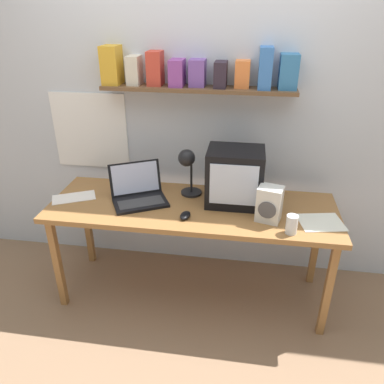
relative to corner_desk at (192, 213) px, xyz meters
name	(u,v)px	position (x,y,z in m)	size (l,w,h in m)	color
ground_plane	(192,291)	(0.00, 0.00, -0.68)	(12.00, 12.00, 0.00)	#927053
back_wall	(201,103)	(0.00, 0.46, 0.63)	(5.60, 0.24, 2.60)	silver
corner_desk	(192,213)	(0.00, 0.00, 0.00)	(1.90, 0.64, 0.74)	#9A6737
crt_monitor	(235,177)	(0.27, 0.09, 0.25)	(0.36, 0.30, 0.37)	black
laptop	(138,192)	(-0.37, 0.03, 0.12)	(0.44, 0.42, 0.24)	black
desk_lamp	(188,165)	(-0.05, 0.12, 0.30)	(0.15, 0.19, 0.35)	black
juice_glass	(292,225)	(0.62, -0.24, 0.11)	(0.07, 0.07, 0.11)	white
space_heater	(269,204)	(0.49, -0.11, 0.17)	(0.17, 0.15, 0.22)	silver
computer_mouse	(185,215)	(-0.02, -0.16, 0.08)	(0.08, 0.11, 0.03)	black
printed_handout	(74,197)	(-0.82, -0.01, 0.06)	(0.32, 0.26, 0.00)	white
loose_paper_near_monitor	(321,222)	(0.81, -0.09, 0.06)	(0.30, 0.26, 0.00)	white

